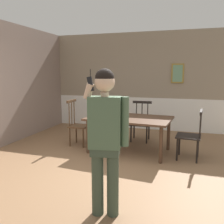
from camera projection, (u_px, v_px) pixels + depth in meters
The scene contains 7 objects.
ground_plane at pixel (95, 174), 4.07m from camera, with size 7.88×7.88×0.00m, color #846042.
room_back_partition at pixel (139, 83), 7.22m from camera, with size 5.28×0.17×2.84m.
dining_table at pixel (129, 121), 5.13m from camera, with size 1.81×1.20×0.75m.
chair_near_window at pixel (78, 124), 5.63m from camera, with size 0.42×0.42×1.06m.
chair_by_doorway at pixel (191, 135), 4.69m from camera, with size 0.49×0.49×0.98m.
chair_at_table_head at pixel (141, 122), 6.01m from camera, with size 0.49×0.49×0.97m.
person_figure at pixel (106, 134), 2.76m from camera, with size 0.52×0.26×1.73m.
Camera 1 is at (1.43, -3.58, 1.69)m, focal length 38.79 mm.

